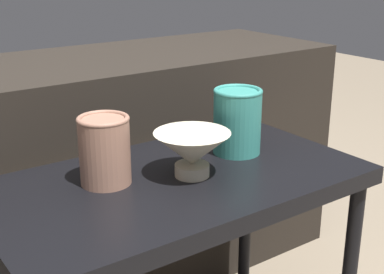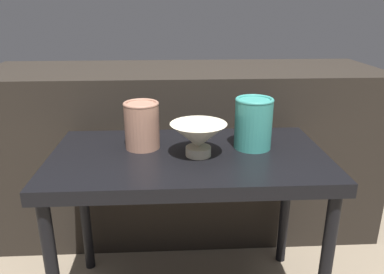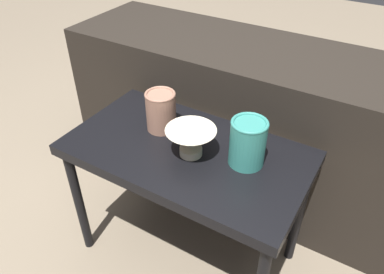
{
  "view_description": "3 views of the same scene",
  "coord_description": "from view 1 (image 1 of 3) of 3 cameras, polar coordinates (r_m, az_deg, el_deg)",
  "views": [
    {
      "loc": [
        -0.6,
        -0.89,
        1.01
      ],
      "look_at": [
        0.02,
        -0.03,
        0.65
      ],
      "focal_mm": 50.0,
      "sensor_mm": 36.0,
      "label": 1
    },
    {
      "loc": [
        -0.05,
        -1.05,
        0.98
      ],
      "look_at": [
        0.01,
        -0.02,
        0.61
      ],
      "focal_mm": 35.0,
      "sensor_mm": 36.0,
      "label": 2
    },
    {
      "loc": [
        0.53,
        -0.84,
        1.34
      ],
      "look_at": [
        0.03,
        -0.01,
        0.62
      ],
      "focal_mm": 35.0,
      "sensor_mm": 36.0,
      "label": 3
    }
  ],
  "objects": [
    {
      "name": "table",
      "position": [
        1.19,
        -1.62,
        -6.87
      ],
      "size": [
        0.83,
        0.46,
        0.55
      ],
      "color": "black",
      "rests_on": "ground_plane"
    },
    {
      "name": "bowl",
      "position": [
        1.15,
        0.01,
        -1.41
      ],
      "size": [
        0.17,
        0.17,
        0.1
      ],
      "color": "beige",
      "rests_on": "table"
    },
    {
      "name": "vase_textured_left",
      "position": [
        1.12,
        -9.3,
        -1.29
      ],
      "size": [
        0.11,
        0.11,
        0.15
      ],
      "color": "#996B56",
      "rests_on": "table"
    },
    {
      "name": "couch_backdrop",
      "position": [
        1.67,
        -11.67,
        -4.35
      ],
      "size": [
        1.65,
        0.5,
        0.72
      ],
      "color": "black",
      "rests_on": "ground_plane"
    },
    {
      "name": "vase_colorful_right",
      "position": [
        1.28,
        4.85,
        1.82
      ],
      "size": [
        0.12,
        0.12,
        0.16
      ],
      "color": "teal",
      "rests_on": "table"
    }
  ]
}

